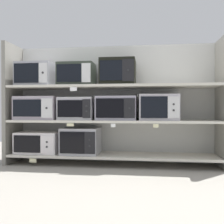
# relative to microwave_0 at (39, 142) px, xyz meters

# --- Properties ---
(ground) EXTENTS (6.62, 6.00, 0.02)m
(ground) POSITION_rel_microwave_0_xyz_m (0.97, -1.00, -0.28)
(ground) COLOR gray
(back_panel) EXTENTS (2.82, 0.04, 1.57)m
(back_panel) POSITION_rel_microwave_0_xyz_m (0.97, 0.27, 0.51)
(back_panel) COLOR #B2B2AD
(back_panel) RESTS_ON ground
(upright_left) EXTENTS (0.05, 0.48, 1.57)m
(upright_left) POSITION_rel_microwave_0_xyz_m (-0.37, 0.00, 0.51)
(upright_left) COLOR gray
(upright_left) RESTS_ON ground
(upright_right) EXTENTS (0.05, 0.48, 1.57)m
(upright_right) POSITION_rel_microwave_0_xyz_m (2.31, 0.00, 0.51)
(upright_right) COLOR gray
(upright_right) RESTS_ON ground
(shelf_0) EXTENTS (2.62, 0.48, 0.03)m
(shelf_0) POSITION_rel_microwave_0_xyz_m (0.97, 0.00, -0.15)
(shelf_0) COLOR beige
(shelf_0) RESTS_ON ground
(microwave_0) EXTENTS (0.55, 0.40, 0.27)m
(microwave_0) POSITION_rel_microwave_0_xyz_m (0.00, 0.00, 0.00)
(microwave_0) COLOR silver
(microwave_0) RESTS_ON shelf_0
(microwave_1) EXTENTS (0.47, 0.44, 0.33)m
(microwave_1) POSITION_rel_microwave_0_xyz_m (0.57, -0.00, 0.03)
(microwave_1) COLOR #9C9CA3
(microwave_1) RESTS_ON shelf_0
(price_tag_0) EXTENTS (0.09, 0.00, 0.05)m
(price_tag_0) POSITION_rel_microwave_0_xyz_m (0.02, -0.24, -0.20)
(price_tag_0) COLOR beige
(shelf_1) EXTENTS (2.62, 0.48, 0.03)m
(shelf_1) POSITION_rel_microwave_0_xyz_m (0.97, 0.00, 0.29)
(shelf_1) COLOR beige
(microwave_2) EXTENTS (0.54, 0.42, 0.30)m
(microwave_2) POSITION_rel_microwave_0_xyz_m (-0.01, 0.00, 0.45)
(microwave_2) COLOR #A49AA5
(microwave_2) RESTS_ON shelf_1
(microwave_3) EXTENTS (0.44, 0.41, 0.29)m
(microwave_3) POSITION_rel_microwave_0_xyz_m (0.52, 0.00, 0.44)
(microwave_3) COLOR #B7B5BB
(microwave_3) RESTS_ON shelf_1
(microwave_4) EXTENTS (0.50, 0.41, 0.30)m
(microwave_4) POSITION_rel_microwave_0_xyz_m (1.03, -0.00, 0.45)
(microwave_4) COLOR #9E9AAB
(microwave_4) RESTS_ON shelf_1
(microwave_5) EXTENTS (0.48, 0.40, 0.32)m
(microwave_5) POSITION_rel_microwave_0_xyz_m (1.56, -0.00, 0.46)
(microwave_5) COLOR #BCB6BF
(microwave_5) RESTS_ON shelf_1
(price_tag_1) EXTENTS (0.09, 0.00, 0.03)m
(price_tag_1) POSITION_rel_microwave_0_xyz_m (0.50, -0.24, 0.25)
(price_tag_1) COLOR beige
(price_tag_2) EXTENTS (0.05, 0.00, 0.04)m
(price_tag_2) POSITION_rel_microwave_0_xyz_m (1.02, -0.24, 0.24)
(price_tag_2) COLOR white
(price_tag_3) EXTENTS (0.06, 0.00, 0.04)m
(price_tag_3) POSITION_rel_microwave_0_xyz_m (1.51, -0.24, 0.25)
(price_tag_3) COLOR beige
(shelf_2) EXTENTS (2.62, 0.48, 0.03)m
(shelf_2) POSITION_rel_microwave_0_xyz_m (0.97, 0.00, 0.72)
(shelf_2) COLOR beige
(microwave_6) EXTENTS (0.47, 0.36, 0.31)m
(microwave_6) POSITION_rel_microwave_0_xyz_m (-0.04, -0.00, 0.89)
(microwave_6) COLOR #9D9DA5
(microwave_6) RESTS_ON shelf_2
(microwave_7) EXTENTS (0.46, 0.35, 0.29)m
(microwave_7) POSITION_rel_microwave_0_xyz_m (0.51, 0.00, 0.88)
(microwave_7) COLOR #2D342B
(microwave_7) RESTS_ON shelf_2
(microwave_8) EXTENTS (0.43, 0.43, 0.32)m
(microwave_8) POSITION_rel_microwave_0_xyz_m (1.05, 0.00, 0.90)
(microwave_8) COLOR black
(microwave_8) RESTS_ON shelf_2
(price_tag_4) EXTENTS (0.09, 0.00, 0.05)m
(price_tag_4) POSITION_rel_microwave_0_xyz_m (0.53, -0.24, 0.68)
(price_tag_4) COLOR white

